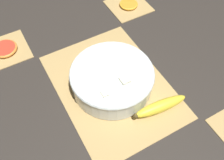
{
  "coord_description": "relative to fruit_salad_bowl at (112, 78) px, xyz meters",
  "views": [
    {
      "loc": [
        -0.45,
        0.25,
        0.74
      ],
      "look_at": [
        0.0,
        0.0,
        0.04
      ],
      "focal_mm": 42.0,
      "sensor_mm": 36.0,
      "label": 1
    }
  ],
  "objects": [
    {
      "name": "ground_plane",
      "position": [
        0.0,
        0.0,
        -0.05
      ],
      "size": [
        6.0,
        6.0,
        0.0
      ],
      "primitive_type": "plane",
      "color": "#2D2823"
    },
    {
      "name": "bamboo_mat_center",
      "position": [
        0.0,
        0.0,
        -0.04
      ],
      "size": [
        0.49,
        0.35,
        0.01
      ],
      "color": "tan",
      "rests_on": "ground_plane"
    },
    {
      "name": "coaster_mat_near_right",
      "position": [
        0.34,
        -0.27,
        -0.04
      ],
      "size": [
        0.17,
        0.17,
        0.01
      ],
      "color": "tan",
      "rests_on": "ground_plane"
    },
    {
      "name": "coaster_mat_far_right",
      "position": [
        0.34,
        0.27,
        -0.04
      ],
      "size": [
        0.17,
        0.17,
        0.01
      ],
      "color": "tan",
      "rests_on": "ground_plane"
    },
    {
      "name": "fruit_salad_bowl",
      "position": [
        0.0,
        0.0,
        0.0
      ],
      "size": [
        0.28,
        0.28,
        0.08
      ],
      "color": "silver",
      "rests_on": "bamboo_mat_center"
    },
    {
      "name": "whole_banana",
      "position": [
        -0.16,
        -0.09,
        -0.02
      ],
      "size": [
        0.06,
        0.19,
        0.04
      ],
      "color": "yellow",
      "rests_on": "bamboo_mat_center"
    },
    {
      "name": "orange_slice_whole",
      "position": [
        0.34,
        -0.27,
        -0.04
      ],
      "size": [
        0.08,
        0.08,
        0.01
      ],
      "color": "orange",
      "rests_on": "coaster_mat_near_right"
    },
    {
      "name": "grapefruit_slice",
      "position": [
        0.34,
        0.27,
        -0.04
      ],
      "size": [
        0.09,
        0.09,
        0.01
      ],
      "color": "red",
      "rests_on": "coaster_mat_far_right"
    }
  ]
}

